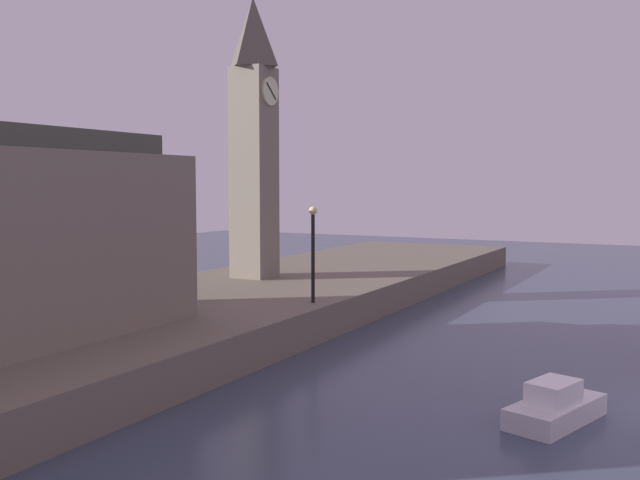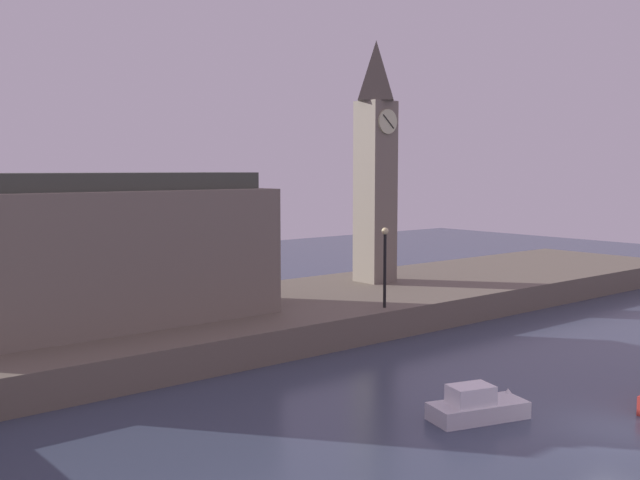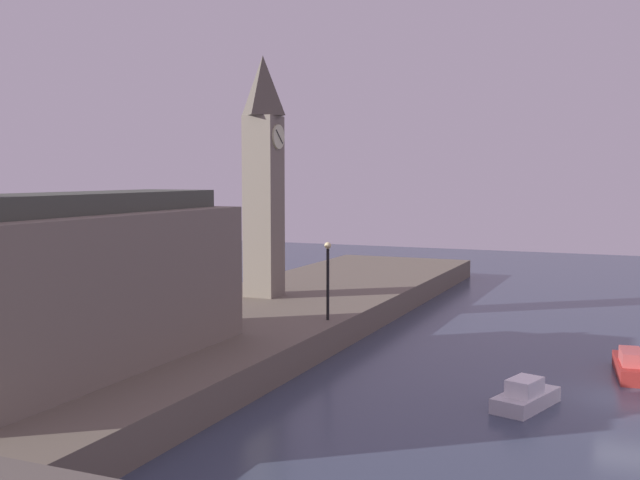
{
  "view_description": "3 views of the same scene",
  "coord_description": "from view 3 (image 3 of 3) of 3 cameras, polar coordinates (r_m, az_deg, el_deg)",
  "views": [
    {
      "loc": [
        -22.83,
        0.46,
        6.61
      ],
      "look_at": [
        4.03,
        14.7,
        4.2
      ],
      "focal_mm": 39.87,
      "sensor_mm": 36.0,
      "label": 1
    },
    {
      "loc": [
        -23.0,
        -12.1,
        8.66
      ],
      "look_at": [
        1.9,
        17.84,
        4.91
      ],
      "focal_mm": 41.8,
      "sensor_mm": 36.0,
      "label": 2
    },
    {
      "loc": [
        -33.11,
        -0.44,
        9.2
      ],
      "look_at": [
        1.46,
        14.37,
        5.97
      ],
      "focal_mm": 42.88,
      "sensor_mm": 36.0,
      "label": 3
    }
  ],
  "objects": [
    {
      "name": "clock_tower",
      "position": [
        48.21,
        -4.24,
        5.05
      ],
      "size": [
        2.19,
        2.24,
        15.07
      ],
      "color": "slate",
      "rests_on": "far_embankment"
    },
    {
      "name": "streetlamp",
      "position": [
        40.32,
        0.59,
        -2.39
      ],
      "size": [
        0.36,
        0.36,
        4.15
      ],
      "color": "black",
      "rests_on": "far_embankment"
    },
    {
      "name": "far_embankment",
      "position": [
        39.82,
        -8.37,
        -7.39
      ],
      "size": [
        70.0,
        12.0,
        1.5
      ],
      "primitive_type": "cube",
      "color": "#6B6051",
      "rests_on": "ground"
    },
    {
      "name": "boat_ferry_white",
      "position": [
        32.25,
        15.21,
        -11.05
      ],
      "size": [
        4.35,
        2.38,
        1.37
      ],
      "color": "silver",
      "rests_on": "ground"
    },
    {
      "name": "boat_dinghy_red",
      "position": [
        38.54,
        22.19,
        -8.55
      ],
      "size": [
        5.01,
        1.77,
        1.46
      ],
      "color": "maroon",
      "rests_on": "ground"
    },
    {
      "name": "parliament_hall",
      "position": [
        31.88,
        -18.4,
        -3.03
      ],
      "size": [
        16.39,
        6.35,
        10.54
      ],
      "color": "slate",
      "rests_on": "far_embankment"
    },
    {
      "name": "ground_plane",
      "position": [
        34.37,
        22.0,
        -10.98
      ],
      "size": [
        120.0,
        120.0,
        0.0
      ],
      "primitive_type": "plane",
      "color": "#384256"
    }
  ]
}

